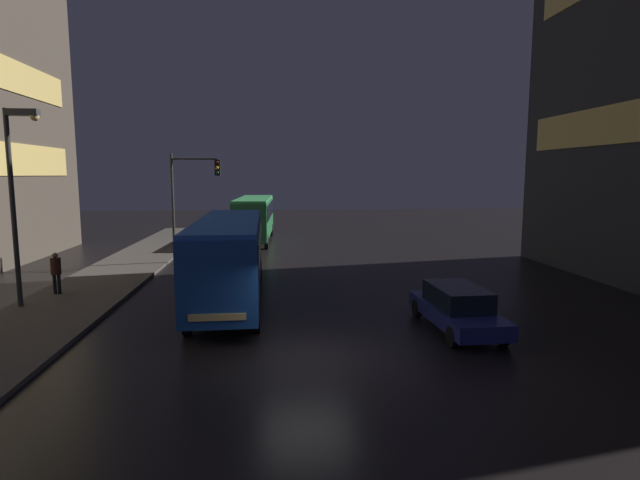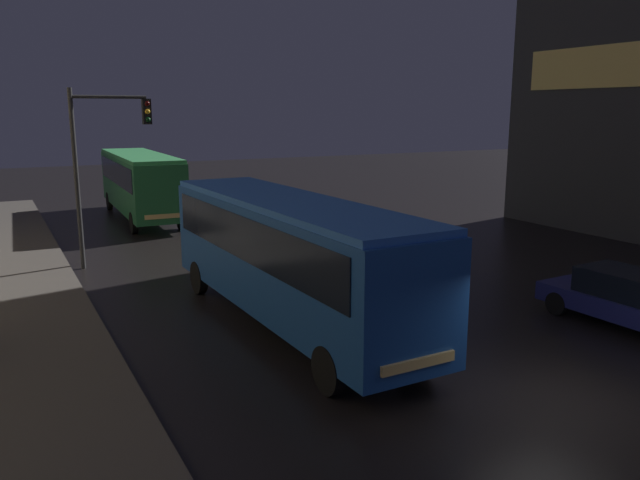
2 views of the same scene
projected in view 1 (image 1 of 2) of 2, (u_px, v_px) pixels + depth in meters
ground_plane at (306, 357)px, 14.04m from camera, size 120.00×120.00×0.00m
sidewalk_left at (99, 284)px, 23.09m from camera, size 4.00×48.00×0.15m
bus_near at (229, 251)px, 19.84m from camera, size 2.64×10.92×3.36m
bus_far at (255, 215)px, 38.02m from camera, size 2.80×10.75×3.36m
car_taxi at (457, 307)px, 16.46m from camera, size 1.96×4.76×1.46m
pedestrian_mid at (56, 269)px, 20.74m from camera, size 0.55×0.55×1.75m
traffic_light_main at (189, 191)px, 28.06m from camera, size 2.77×0.35×6.29m
street_lamp_sidewalk at (17, 176)px, 18.29m from camera, size 1.25×0.36×7.34m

